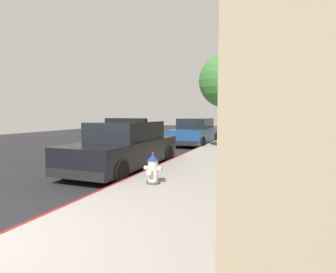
{
  "coord_description": "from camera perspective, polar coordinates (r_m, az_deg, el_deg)",
  "views": [
    {
      "loc": [
        3.46,
        -1.94,
        1.81
      ],
      "look_at": [
        -0.14,
        7.27,
        1.0
      ],
      "focal_mm": 29.21,
      "sensor_mm": 36.0,
      "label": 1
    }
  ],
  "objects": [
    {
      "name": "fire_hydrant",
      "position": [
        6.52,
        -3.19,
        -6.83
      ],
      "size": [
        0.44,
        0.4,
        0.76
      ],
      "color": "#4C4C51",
      "rests_on": "sidewalk_pavement"
    },
    {
      "name": "street_tree",
      "position": [
        13.1,
        11.99,
        11.2
      ],
      "size": [
        2.48,
        2.48,
        4.42
      ],
      "color": "brown",
      "rests_on": "sidewalk_pavement"
    },
    {
      "name": "sidewalk_pavement",
      "position": [
        12.21,
        12.51,
        -3.58
      ],
      "size": [
        3.27,
        60.0,
        0.16
      ],
      "primitive_type": "cube",
      "color": "#9E9991",
      "rests_on": "ground"
    },
    {
      "name": "parked_car_silver_ahead",
      "position": [
        16.32,
        5.7,
        0.9
      ],
      "size": [
        1.94,
        4.84,
        1.56
      ],
      "color": "navy",
      "rests_on": "ground"
    },
    {
      "name": "police_cruiser",
      "position": [
        9.05,
        -8.97,
        -2.14
      ],
      "size": [
        1.94,
        4.84,
        1.68
      ],
      "color": "black",
      "rests_on": "ground"
    },
    {
      "name": "curb_painted_edge",
      "position": [
        12.57,
        4.94,
        -3.25
      ],
      "size": [
        0.08,
        60.0,
        0.16
      ],
      "primitive_type": "cube",
      "color": "maroon",
      "rests_on": "ground"
    },
    {
      "name": "ground_plane",
      "position": [
        14.41,
        -11.83,
        -3.03
      ],
      "size": [
        29.5,
        60.0,
        0.2
      ],
      "primitive_type": "cube",
      "color": "#232326"
    }
  ]
}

